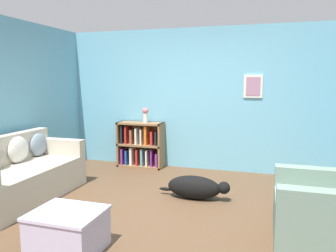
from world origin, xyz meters
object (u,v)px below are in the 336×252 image
Objects in this scene: dog at (196,187)px; bookshelf at (141,145)px; couch at (19,176)px; coffee_table at (68,230)px; vase at (145,114)px; recliner_chair at (327,208)px.

bookshelf is at bearing 134.62° from dog.
couch is 2.47m from dog.
couch is 1.84× the size of dog.
dog is (0.88, 1.76, -0.05)m from coffee_table.
dog is at bearing 17.85° from couch.
bookshelf is 3.10× the size of vase.
coffee_table is (0.51, -3.17, -0.19)m from bookshelf.
recliner_chair is at bearing -38.07° from vase.
vase reaches higher than bookshelf.
couch reaches higher than dog.
coffee_table is at bearing -82.71° from vase.
couch is 2.83× the size of coffee_table.
recliner_chair reaches higher than bookshelf.
coffee_table is 0.65× the size of dog.
vase is (0.11, -0.01, 0.61)m from bookshelf.
couch is at bearing 145.47° from coffee_table.
bookshelf is at bearing 142.79° from recliner_chair.
couch is at bearing -113.76° from bookshelf.
vase reaches higher than couch.
vase is at bearing -7.80° from bookshelf.
couch is 2.36m from bookshelf.
recliner_chair is 1.03× the size of dog.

